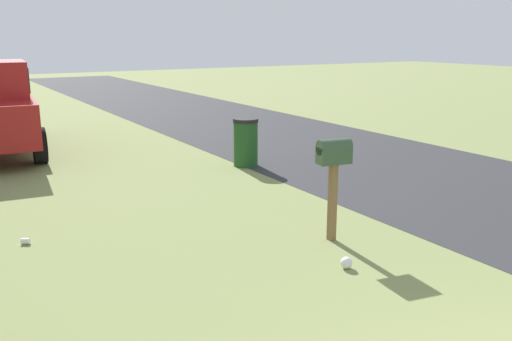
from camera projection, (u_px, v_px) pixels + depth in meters
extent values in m
cube|color=#2D2D30|center=(442.00, 181.00, 10.20)|extent=(60.00, 5.16, 0.01)
cube|color=brown|center=(332.00, 202.00, 7.17)|extent=(0.09, 0.09, 1.03)
cube|color=#334C33|center=(334.00, 155.00, 7.02)|extent=(0.27, 0.46, 0.22)
cylinder|color=#334C33|center=(334.00, 147.00, 7.00)|extent=(0.27, 0.46, 0.20)
cube|color=red|center=(329.00, 149.00, 7.10)|extent=(0.02, 0.04, 0.18)
cube|color=maroon|center=(22.00, 86.00, 13.77)|extent=(2.71, 0.32, 0.12)
cylinder|color=black|center=(40.00, 146.00, 11.54)|extent=(0.78, 0.33, 0.76)
cylinder|color=black|center=(27.00, 123.00, 14.54)|extent=(0.78, 0.33, 0.76)
cylinder|color=#1E4C1E|center=(246.00, 144.00, 11.30)|extent=(0.49, 0.49, 0.91)
cylinder|color=black|center=(246.00, 120.00, 11.18)|extent=(0.52, 0.52, 0.08)
cylinder|color=white|center=(25.00, 241.00, 7.13)|extent=(0.12, 0.13, 0.08)
sphere|color=silver|center=(346.00, 263.00, 6.38)|extent=(0.14, 0.14, 0.14)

